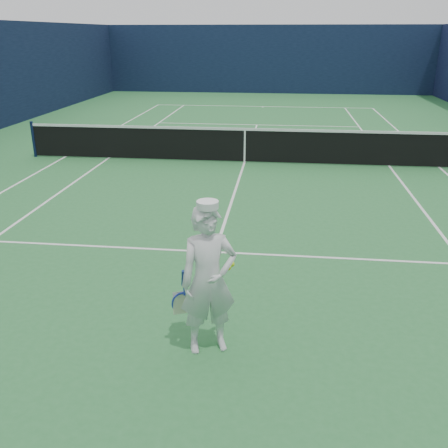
% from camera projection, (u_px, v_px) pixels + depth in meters
% --- Properties ---
extents(ground, '(80.00, 80.00, 0.00)m').
position_uv_depth(ground, '(244.00, 163.00, 14.52)').
color(ground, '#2A7037').
rests_on(ground, ground).
extents(court_markings, '(11.03, 23.83, 0.01)m').
position_uv_depth(court_markings, '(244.00, 162.00, 14.52)').
color(court_markings, white).
rests_on(court_markings, ground).
extents(windscreen_fence, '(20.12, 36.12, 4.00)m').
position_uv_depth(windscreen_fence, '(246.00, 92.00, 13.80)').
color(windscreen_fence, '#0E1834').
rests_on(windscreen_fence, ground).
extents(tennis_net, '(12.88, 0.09, 1.07)m').
position_uv_depth(tennis_net, '(245.00, 144.00, 14.32)').
color(tennis_net, '#141E4C').
rests_on(tennis_net, ground).
extents(tennis_player, '(0.87, 0.63, 1.85)m').
position_uv_depth(tennis_player, '(208.00, 280.00, 5.67)').
color(tennis_player, silver).
rests_on(tennis_player, ground).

